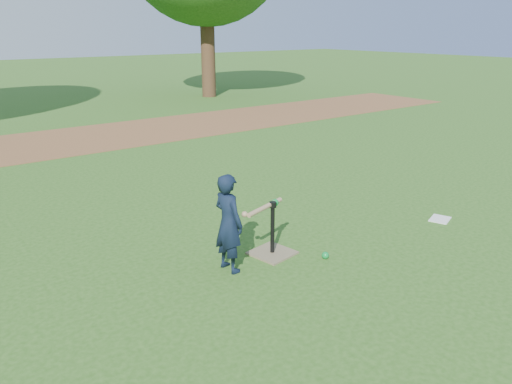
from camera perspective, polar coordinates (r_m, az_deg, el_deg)
ground at (r=5.52m, az=3.92°, el=-7.60°), size 80.00×80.00×0.00m
dirt_strip at (r=11.94m, az=-20.52°, el=5.54°), size 24.00×3.00×0.01m
child at (r=5.08m, az=-3.17°, el=-3.57°), size 0.28×0.40×1.04m
wiffle_ball_ground at (r=5.54m, az=7.93°, el=-7.18°), size 0.08×0.08×0.08m
clipboard at (r=7.01m, az=20.29°, el=-2.92°), size 0.36×0.32×0.01m
batting_tee at (r=5.57m, az=1.88°, el=-6.05°), size 0.50×0.50×0.61m
swing_action at (r=5.32m, az=1.06°, el=-1.72°), size 0.63×0.23×0.08m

